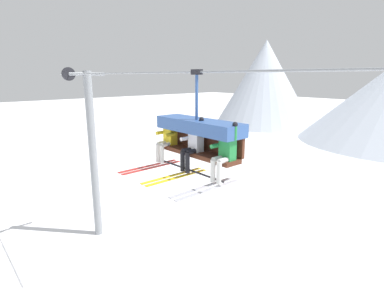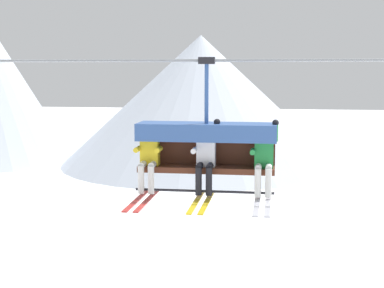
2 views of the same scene
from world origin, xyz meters
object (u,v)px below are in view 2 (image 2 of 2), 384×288
Objects in this scene: skier_yellow at (148,157)px; skier_white at (206,157)px; chairlift_chair at (207,140)px; skier_green at (264,158)px.

skier_yellow is 1.00× the size of skier_white.
skier_white is (0.00, -0.21, -0.27)m from chairlift_chair.
chairlift_chair reaches higher than skier_yellow.
chairlift_chair is 0.35m from skier_white.
skier_white is at bearing 0.39° from skier_yellow.
skier_green is (1.00, -0.21, -0.27)m from chairlift_chair.
skier_green is at bearing 0.00° from skier_white.
chairlift_chair is at bearing 167.93° from skier_green.
skier_yellow is 2.00m from skier_green.
chairlift_chair reaches higher than skier_white.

